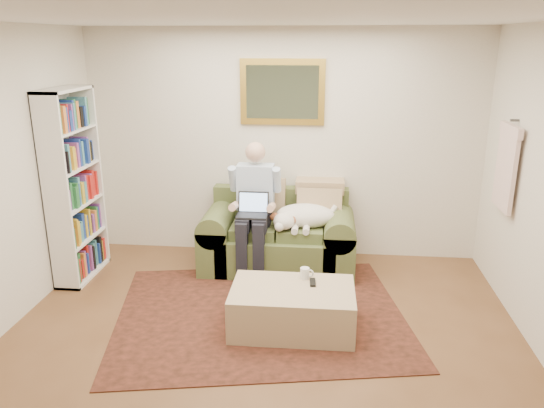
% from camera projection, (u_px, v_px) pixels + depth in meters
% --- Properties ---
extents(room_shell, '(4.51, 5.00, 2.61)m').
position_uv_depth(room_shell, '(259.00, 199.00, 4.02)').
color(room_shell, brown).
rests_on(room_shell, ground).
extents(rug, '(2.97, 2.56, 0.01)m').
position_uv_depth(rug, '(261.00, 314.00, 4.95)').
color(rug, black).
rests_on(rug, room_shell).
extents(sofa, '(1.68, 0.85, 1.01)m').
position_uv_depth(sofa, '(278.00, 242.00, 5.92)').
color(sofa, '#535D31').
rests_on(sofa, room_shell).
extents(seated_man, '(0.55, 0.79, 1.41)m').
position_uv_depth(seated_man, '(254.00, 210.00, 5.68)').
color(seated_man, '#8CAAD8').
rests_on(seated_man, sofa).
extents(laptop, '(0.33, 0.26, 0.24)m').
position_uv_depth(laptop, '(253.00, 209.00, 5.60)').
color(laptop, black).
rests_on(laptop, seated_man).
extents(sleeping_dog, '(0.69, 0.43, 0.26)m').
position_uv_depth(sleeping_dog, '(305.00, 216.00, 5.71)').
color(sleeping_dog, white).
rests_on(sleeping_dog, sofa).
extents(ottoman, '(1.08, 0.69, 0.39)m').
position_uv_depth(ottoman, '(292.00, 309.00, 4.66)').
color(ottoman, tan).
rests_on(ottoman, room_shell).
extents(coffee_mug, '(0.08, 0.08, 0.10)m').
position_uv_depth(coffee_mug, '(305.00, 273.00, 4.78)').
color(coffee_mug, white).
rests_on(coffee_mug, ottoman).
extents(tv_remote, '(0.06, 0.15, 0.02)m').
position_uv_depth(tv_remote, '(313.00, 282.00, 4.69)').
color(tv_remote, black).
rests_on(tv_remote, ottoman).
extents(bookshelf, '(0.28, 0.80, 2.00)m').
position_uv_depth(bookshelf, '(74.00, 186.00, 5.50)').
color(bookshelf, white).
rests_on(bookshelf, room_shell).
extents(wall_mirror, '(0.94, 0.04, 0.72)m').
position_uv_depth(wall_mirror, '(282.00, 92.00, 5.85)').
color(wall_mirror, gold).
rests_on(wall_mirror, room_shell).
extents(hanging_shirt, '(0.06, 0.52, 0.90)m').
position_uv_depth(hanging_shirt, '(507.00, 163.00, 4.97)').
color(hanging_shirt, '#F3D3C9').
rests_on(hanging_shirt, room_shell).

